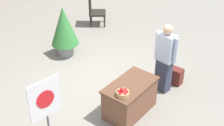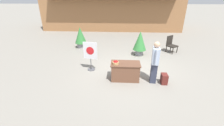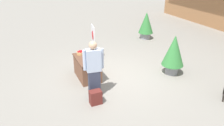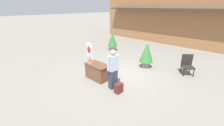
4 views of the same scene
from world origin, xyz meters
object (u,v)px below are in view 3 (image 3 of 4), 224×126
person_visitor (94,69)px  potted_plant_far_left (174,52)px  display_table (87,68)px  poster_board (93,40)px  potted_plant_far_right (146,24)px  apple_basket (80,53)px  backpack (96,97)px

person_visitor → potted_plant_far_left: person_visitor is taller
display_table → poster_board: size_ratio=0.88×
potted_plant_far_left → potted_plant_far_right: potted_plant_far_left is taller
apple_basket → potted_plant_far_left: bearing=66.4°
backpack → potted_plant_far_right: (-4.59, 4.45, 0.57)m
backpack → poster_board: size_ratio=0.30×
apple_basket → poster_board: size_ratio=0.19×
person_visitor → poster_board: size_ratio=1.25×
potted_plant_far_left → potted_plant_far_right: 4.10m
backpack → apple_basket: bearing=175.5°
person_visitor → poster_board: (-2.80, 0.94, -0.10)m
apple_basket → poster_board: 1.52m
backpack → poster_board: 3.46m
potted_plant_far_right → apple_basket: bearing=-59.0°
display_table → apple_basket: size_ratio=4.76×
display_table → apple_basket: apple_basket is taller
potted_plant_far_left → display_table: bearing=-107.3°
person_visitor → potted_plant_far_right: 6.00m
backpack → potted_plant_far_right: bearing=135.9°
apple_basket → potted_plant_far_right: potted_plant_far_right is taller
person_visitor → apple_basket: bearing=5.7°
poster_board → backpack: bearing=81.5°
display_table → potted_plant_far_right: bearing=125.5°
display_table → backpack: size_ratio=2.95×
display_table → person_visitor: 1.28m
person_visitor → potted_plant_far_right: (-4.15, 4.33, -0.11)m
backpack → potted_plant_far_left: 3.32m
poster_board → potted_plant_far_left: (2.55, 2.13, 0.04)m
poster_board → potted_plant_far_right: size_ratio=0.99×
backpack → potted_plant_far_left: size_ratio=0.29×
display_table → poster_board: poster_board is taller
person_visitor → backpack: (0.43, -0.12, -0.69)m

